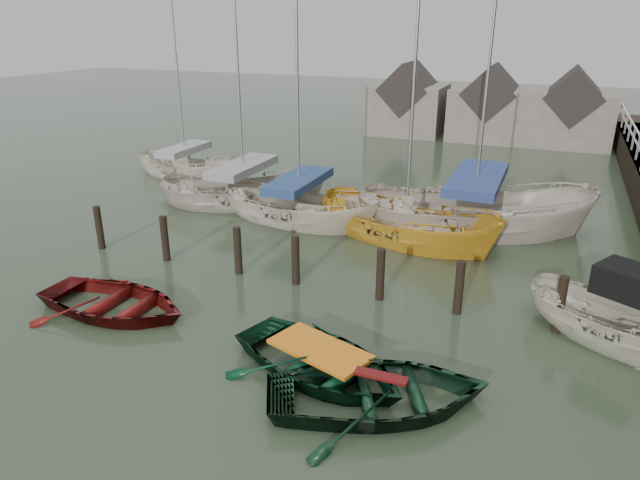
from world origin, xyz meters
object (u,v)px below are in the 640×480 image
at_px(sailboat_c, 405,238).
at_px(sailboat_e, 186,175).
at_px(rowboat_green, 320,374).
at_px(rowboat_red, 115,312).
at_px(rowboat_dkgreen, 380,406).
at_px(sailboat_a, 245,203).
at_px(sailboat_b, 299,219).
at_px(sailboat_d, 472,228).
at_px(motorboat, 618,341).

bearing_deg(sailboat_c, sailboat_e, 88.84).
distance_m(rowboat_green, sailboat_c, 8.26).
bearing_deg(sailboat_e, rowboat_red, -143.05).
xyz_separation_m(rowboat_red, rowboat_dkgreen, (7.17, -1.03, 0.00)).
bearing_deg(rowboat_dkgreen, rowboat_red, 55.11).
xyz_separation_m(rowboat_dkgreen, sailboat_c, (-1.79, 8.80, 0.01)).
distance_m(rowboat_red, sailboat_a, 9.14).
height_order(sailboat_b, sailboat_e, sailboat_b).
xyz_separation_m(rowboat_red, sailboat_b, (1.37, 8.07, 0.06)).
bearing_deg(sailboat_d, sailboat_a, 78.76).
bearing_deg(rowboat_green, sailboat_c, 20.99).
height_order(rowboat_dkgreen, sailboat_e, sailboat_e).
bearing_deg(sailboat_d, rowboat_green, 156.71).
distance_m(rowboat_red, sailboat_e, 13.20).
height_order(rowboat_green, sailboat_d, sailboat_d).
bearing_deg(motorboat, rowboat_dkgreen, 162.71).
bearing_deg(rowboat_dkgreen, sailboat_a, 13.84).
bearing_deg(sailboat_a, sailboat_d, -109.40).
height_order(rowboat_green, sailboat_c, sailboat_c).
xyz_separation_m(rowboat_green, sailboat_d, (1.59, 9.95, 0.06)).
xyz_separation_m(motorboat, sailboat_d, (-4.16, 6.37, -0.03)).
bearing_deg(sailboat_b, rowboat_red, 178.90).
bearing_deg(sailboat_a, sailboat_b, -131.05).
relative_size(rowboat_red, sailboat_d, 0.33).
relative_size(rowboat_dkgreen, sailboat_e, 0.45).
xyz_separation_m(sailboat_b, sailboat_d, (5.95, 1.40, -0.00)).
xyz_separation_m(rowboat_dkgreen, sailboat_b, (-5.80, 9.10, 0.06)).
height_order(sailboat_a, sailboat_c, sailboat_c).
xyz_separation_m(rowboat_dkgreen, motorboat, (4.30, 4.13, 0.09)).
bearing_deg(rowboat_dkgreen, sailboat_b, 5.78).
relative_size(motorboat, sailboat_e, 0.50).
bearing_deg(sailboat_b, sailboat_c, -85.73).
relative_size(rowboat_green, sailboat_e, 0.43).
xyz_separation_m(sailboat_a, sailboat_d, (8.75, 0.45, -0.00)).
xyz_separation_m(rowboat_red, sailboat_a, (-1.44, 9.02, 0.06)).
bearing_deg(rowboat_red, sailboat_e, 27.99).
relative_size(rowboat_red, motorboat, 0.85).
relative_size(motorboat, sailboat_c, 0.41).
height_order(rowboat_red, rowboat_dkgreen, rowboat_dkgreen).
xyz_separation_m(rowboat_dkgreen, sailboat_a, (-8.61, 10.05, 0.06)).
xyz_separation_m(rowboat_green, sailboat_b, (-4.35, 8.55, 0.06)).
height_order(rowboat_red, rowboat_green, rowboat_red).
xyz_separation_m(rowboat_green, rowboat_dkgreen, (1.45, -0.55, 0.00)).
distance_m(rowboat_green, rowboat_dkgreen, 1.55).
bearing_deg(sailboat_d, motorboat, -161.08).
xyz_separation_m(sailboat_d, sailboat_e, (-13.37, 2.25, 0.01)).
bearing_deg(sailboat_a, sailboat_c, -122.72).
bearing_deg(rowboat_dkgreen, motorboat, -72.92).
distance_m(sailboat_a, sailboat_c, 6.93).
distance_m(rowboat_green, sailboat_b, 9.60).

